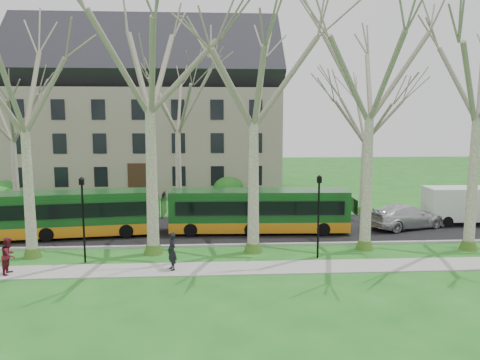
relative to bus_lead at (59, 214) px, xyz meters
name	(u,v)px	position (x,y,z in m)	size (l,w,h in m)	color
ground	(203,255)	(8.83, -4.13, -1.49)	(120.00, 120.00, 0.00)	#1D5D1A
sidewalk	(203,269)	(8.83, -6.63, -1.46)	(70.00, 2.00, 0.06)	gray
road	(205,230)	(8.83, 1.37, -1.46)	(80.00, 8.00, 0.06)	black
curb	(204,246)	(8.83, -2.63, -1.42)	(80.00, 0.25, 0.14)	#A5A39E
building	(147,110)	(2.83, 19.87, 6.58)	(26.50, 12.20, 16.00)	gray
tree_row_verge	(202,124)	(8.83, -3.83, 5.51)	(49.00, 7.00, 14.00)	gray
tree_row_far	(187,135)	(7.50, 6.87, 4.51)	(33.00, 7.00, 12.00)	gray
lamp_row	(203,211)	(8.83, -5.13, 1.08)	(36.22, 0.22, 4.30)	black
hedges	(150,194)	(4.16, 9.87, -0.49)	(30.60, 8.60, 2.00)	#18561C
bus_lead	(59,214)	(0.00, 0.00, 0.00)	(11.43, 2.38, 2.86)	#134418
bus_follow	(259,210)	(12.29, 0.41, -0.03)	(11.21, 2.33, 2.80)	#134418
sedan	(406,216)	(22.13, 0.96, -0.65)	(2.18, 5.37, 1.56)	silver
van_a	(468,206)	(26.88, 1.90, -0.17)	(5.79, 2.11, 2.53)	silver
pedestrian_a	(172,251)	(7.37, -6.71, -0.52)	(0.66, 0.44, 1.82)	black
pedestrian_b	(9,256)	(-0.21, -6.81, -0.56)	(0.84, 0.65, 1.73)	maroon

